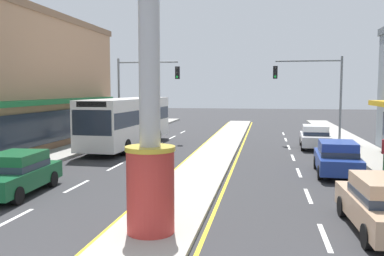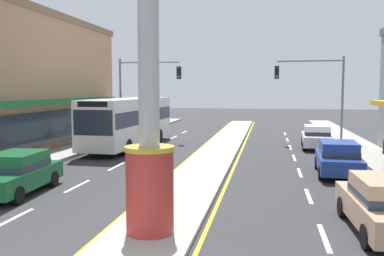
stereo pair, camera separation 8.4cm
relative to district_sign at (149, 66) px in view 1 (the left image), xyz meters
name	(u,v)px [view 1 (the left image)]	position (x,y,z in m)	size (l,w,h in m)	color
median_strip	(214,154)	(0.00, 13.98, -4.37)	(2.36, 52.00, 0.14)	#A39E93
sidewalk_left	(56,155)	(-8.93, 11.98, -4.35)	(2.30, 60.00, 0.18)	#9E9B93
lane_markings	(212,159)	(0.00, 12.63, -4.44)	(9.10, 52.00, 0.01)	silver
district_sign	(149,66)	(0.00, 0.00, 0.00)	(7.52, 1.30, 8.36)	#B7332D
traffic_light_left_side	(141,84)	(-6.42, 20.62, -0.20)	(4.86, 0.46, 6.20)	slate
traffic_light_right_side	(316,84)	(6.42, 21.13, -0.20)	(4.86, 0.46, 6.20)	slate
bus_near_right_lane	(128,119)	(-6.13, 16.67, -2.58)	(2.93, 11.29, 3.26)	silver
sedan_far_right_lane	(337,158)	(6.13, 9.33, -3.66)	(2.00, 4.38, 1.53)	navy
sedan_near_left_lane	(315,136)	(6.13, 18.12, -3.66)	(1.99, 4.38, 1.53)	white
sedan_far_left_oncoming	(16,173)	(-6.14, 3.62, -3.66)	(2.02, 4.39, 1.53)	#14562D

